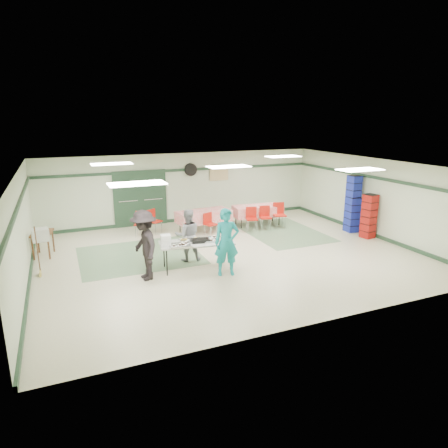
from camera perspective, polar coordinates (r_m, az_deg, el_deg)
name	(u,v)px	position (r m, az deg, el deg)	size (l,w,h in m)	color
floor	(228,255)	(12.15, 0.63, -4.44)	(11.00, 11.00, 0.00)	beige
ceiling	(229,166)	(11.53, 0.67, 8.30)	(11.00, 11.00, 0.00)	silver
wall_back	(183,188)	(15.91, -5.83, 5.20)	(11.00, 11.00, 0.00)	beige
wall_front	(320,261)	(8.01, 13.60, -5.15)	(11.00, 11.00, 0.00)	beige
wall_left	(21,232)	(10.89, -26.97, -1.02)	(9.00, 9.00, 0.00)	beige
wall_right	(374,198)	(14.79, 20.64, 3.55)	(9.00, 9.00, 0.00)	beige
trim_back	(183,170)	(15.78, -5.87, 7.69)	(11.00, 0.06, 0.10)	#1F3A26
baseboard_back	(184,219)	(16.16, -5.68, 0.68)	(11.00, 0.06, 0.12)	#1F3A26
trim_left	(19,204)	(10.73, -27.25, 2.59)	(9.00, 0.06, 0.10)	#1F3A26
baseboard_left	(29,281)	(11.28, -26.03, -7.31)	(9.00, 0.06, 0.12)	#1F3A26
trim_right	(375,178)	(14.66, 20.80, 6.23)	(9.00, 0.06, 0.10)	#1F3A26
baseboard_right	(370,233)	(15.06, 20.10, -1.26)	(9.00, 0.06, 0.12)	#1F3A26
green_patch_a	(140,255)	(12.37, -11.97, -4.41)	(3.50, 3.00, 0.01)	slate
green_patch_b	(283,232)	(14.65, 8.37, -1.16)	(2.50, 3.50, 0.01)	slate
double_door_left	(128,200)	(15.43, -13.58, 3.41)	(0.90, 0.06, 2.10)	#989B98
double_door_right	(153,198)	(15.60, -10.13, 3.72)	(0.90, 0.06, 2.10)	#989B98
door_frame	(140,199)	(15.49, -11.85, 3.55)	(2.00, 0.03, 2.15)	#1F3A26
wall_fan	(191,170)	(15.84, -4.79, 7.74)	(0.50, 0.50, 0.10)	black
scroll_banner	(219,173)	(16.28, -0.72, 7.28)	(0.80, 0.02, 0.60)	#D9C188
serving_table	(197,243)	(10.92, -3.91, -2.78)	(2.10, 1.08, 0.76)	#B7B7B2
sheet_tray_right	(214,240)	(11.05, -1.43, -2.23)	(0.61, 0.47, 0.02)	silver
sheet_tray_mid	(192,241)	(10.95, -4.63, -2.44)	(0.62, 0.47, 0.02)	silver
sheet_tray_left	(180,246)	(10.60, -6.33, -3.10)	(0.56, 0.43, 0.02)	silver
baking_pan	(200,240)	(10.90, -3.39, -2.36)	(0.50, 0.31, 0.08)	black
foam_box_stack	(166,240)	(10.66, -8.34, -2.30)	(0.26, 0.24, 0.30)	white
volunteer_teal	(227,242)	(10.41, 0.38, -2.63)	(0.65, 0.43, 1.79)	teal
volunteer_grey	(188,235)	(11.52, -5.21, -1.61)	(0.74, 0.58, 1.53)	gray
volunteer_dark	(144,245)	(10.32, -11.30, -3.00)	(1.18, 0.68, 1.82)	black
dining_table_a	(258,210)	(15.41, 4.83, 1.94)	(1.93, 0.99, 0.77)	red
dining_table_b	(204,216)	(14.54, -2.89, 1.18)	(2.04, 1.07, 0.77)	red
chair_a	(265,215)	(14.94, 5.88, 1.31)	(0.49, 0.49, 0.86)	red
chair_b	(251,216)	(14.68, 3.94, 1.11)	(0.50, 0.50, 0.86)	red
chair_c	(279,212)	(15.22, 7.86, 1.69)	(0.52, 0.52, 0.93)	red
chair_d	(209,222)	(14.03, -2.12, 0.32)	(0.48, 0.48, 0.80)	red
chair_loose_a	(153,219)	(14.52, -10.09, 0.75)	(0.55, 0.55, 0.86)	red
chair_loose_b	(141,221)	(14.24, -11.76, 0.42)	(0.53, 0.53, 0.87)	red
crate_stack_blue_a	(353,204)	(15.09, 17.90, 2.76)	(0.40, 0.40, 2.06)	#192099
crate_stack_red	(369,216)	(14.52, 20.00, 1.04)	(0.39, 0.39, 1.53)	maroon
crate_stack_blue_b	(353,215)	(15.14, 17.90, 1.29)	(0.39, 0.39, 1.28)	#192099
printer_table	(42,236)	(13.06, -24.54, -1.53)	(0.68, 0.92, 0.74)	brown
office_printer	(40,235)	(12.10, -24.76, -1.41)	(0.43, 0.38, 0.34)	beige
broom	(37,250)	(11.51, -25.11, -3.39)	(0.03, 0.03, 1.34)	brown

